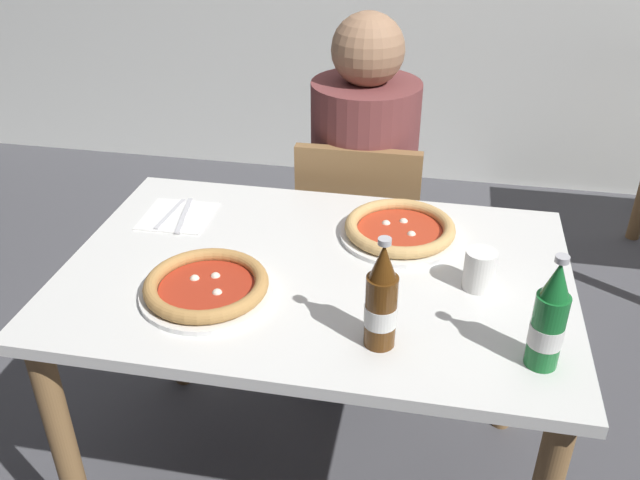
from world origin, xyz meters
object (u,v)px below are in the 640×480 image
Objects in this scene: pizza_marinara_far at (207,287)px; beer_bottle_left at (381,301)px; pizza_margherita_near at (400,230)px; dining_table_main at (316,307)px; paper_cup at (480,270)px; chair_behind_table at (360,238)px; beer_bottle_center at (549,321)px; diner_seated at (362,205)px; napkin_with_cutlery at (177,216)px.

pizza_marinara_far is 0.42m from beer_bottle_left.
dining_table_main is at bearing -134.00° from pizza_margherita_near.
paper_cup is at bearing -0.88° from dining_table_main.
pizza_marinara_far is (-0.25, -0.76, 0.29)m from chair_behind_table.
dining_table_main is 4.86× the size of beer_bottle_center.
dining_table_main is 3.92× the size of pizza_margherita_near.
beer_bottle_center is at bearing -62.66° from diner_seated.
beer_bottle_left is 1.30× the size of napkin_with_cutlery.
diner_seated reaches higher than pizza_margherita_near.
diner_seated is 0.96m from beer_bottle_left.
beer_bottle_center is (0.32, -0.00, 0.00)m from beer_bottle_left.
diner_seated is at bearing 99.59° from beer_bottle_left.
chair_behind_table is at bearing 87.46° from dining_table_main.
pizza_margherita_near is at bearing 135.30° from paper_cup.
pizza_marinara_far is 0.39m from napkin_with_cutlery.
beer_bottle_center is 1.02m from napkin_with_cutlery.
paper_cup is (0.35, -0.67, 0.21)m from diner_seated.
pizza_marinara_far is at bearing 166.36° from beer_bottle_left.
beer_bottle_left reaches higher than chair_behind_table.
paper_cup is at bearing 116.02° from beer_bottle_center.
pizza_margherita_near is 0.54m from beer_bottle_center.
napkin_with_cutlery is 2.00× the size of paper_cup.
pizza_margherita_near is 0.60m from napkin_with_cutlery.
dining_table_main is 0.66m from diner_seated.
chair_behind_table is 0.11m from diner_seated.
napkin_with_cutlery is at bearing 166.81° from paper_cup.
pizza_margherita_near is 0.52m from pizza_marinara_far.
napkin_with_cutlery is (-0.60, 0.43, -0.10)m from beer_bottle_left.
pizza_margherita_near is at bearing 40.08° from pizza_marinara_far.
dining_table_main is 0.99× the size of diner_seated.
beer_bottle_center is (0.50, -0.25, 0.22)m from dining_table_main.
paper_cup is (0.20, -0.19, 0.03)m from pizza_margherita_near.
dining_table_main is 0.30m from pizza_marinara_far.
pizza_margherita_near reaches higher than napkin_with_cutlery.
beer_bottle_left reaches higher than pizza_margherita_near.
chair_behind_table is at bearing 43.83° from napkin_with_cutlery.
napkin_with_cutlery is (-0.45, -0.43, 0.27)m from chair_behind_table.
pizza_marinara_far reaches higher than dining_table_main.
paper_cup is (0.35, -0.62, 0.32)m from chair_behind_table.
chair_behind_table reaches higher than napkin_with_cutlery.
beer_bottle_left is at bearing -129.41° from paper_cup.
dining_table_main is at bearing 34.28° from pizza_marinara_far.
diner_seated is at bearing -89.74° from chair_behind_table.
chair_behind_table is 0.70× the size of diner_seated.
beer_bottle_center is 0.28m from paper_cup.
diner_seated is 1.06m from beer_bottle_center.
napkin_with_cutlery is (-0.20, 0.33, -0.02)m from pizza_marinara_far.
chair_behind_table is (0.03, 0.61, -0.15)m from dining_table_main.
dining_table_main is at bearing 153.39° from beer_bottle_center.
beer_bottle_center is at bearing -25.13° from napkin_with_cutlery.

